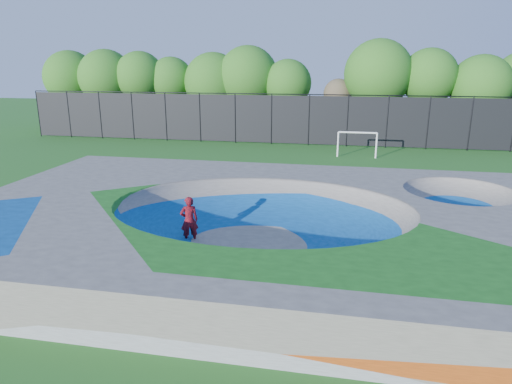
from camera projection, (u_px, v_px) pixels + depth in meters
ground at (261, 244)px, 16.85m from camera, size 120.00×120.00×0.00m
skate_deck at (261, 225)px, 16.64m from camera, size 22.00×14.00×1.50m
skater at (189, 220)px, 16.64m from camera, size 0.78×0.68×1.80m
skateboard at (190, 243)px, 16.88m from camera, size 0.81×0.45×0.05m
soccer_goal at (357, 140)px, 31.66m from camera, size 2.74×0.12×1.81m
fence at (309, 119)px, 36.09m from camera, size 48.09×0.09×4.04m
treeline at (308, 79)px, 40.04m from camera, size 52.21×7.14×8.36m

